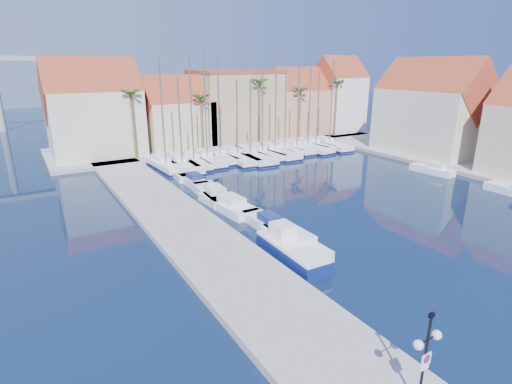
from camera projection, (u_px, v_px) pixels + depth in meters
ground at (423, 290)px, 24.17m from camera, size 260.00×260.00×0.00m
quay_west at (198, 238)px, 30.70m from camera, size 6.00×77.00×0.50m
shore_north at (221, 142)px, 68.15m from camera, size 54.00×16.00×0.50m
shore_east at (485, 167)px, 51.99m from camera, size 12.00×60.00×0.50m
lamp_post at (427, 346)px, 14.57m from camera, size 1.42×0.39×4.18m
fishing_boat at (291, 249)px, 27.91m from camera, size 2.29×6.42×2.23m
motorboat_west_0 at (294, 242)px, 29.54m from camera, size 2.22×6.76×1.40m
motorboat_west_1 at (266, 222)px, 33.09m from camera, size 1.83×5.53×1.40m
motorboat_west_2 at (228, 204)px, 37.50m from camera, size 2.93×7.60×1.40m
motorboat_west_3 at (213, 193)px, 40.56m from camera, size 2.92×7.41×1.40m
motorboat_west_4 at (193, 180)px, 45.08m from camera, size 1.82×5.42×1.40m
motorboat_west_5 at (181, 171)px, 48.69m from camera, size 3.02×7.48×1.40m
motorboat_east_1 at (433, 169)px, 49.62m from camera, size 2.12×5.46×1.40m
sailboat_0 at (165, 164)px, 51.70m from camera, size 2.80×9.05×13.97m
sailboat_1 at (181, 164)px, 52.25m from camera, size 3.40×10.89×11.42m
sailboat_2 at (193, 161)px, 53.36m from camera, size 2.81×9.14×13.78m
sailboat_3 at (206, 158)px, 54.84m from camera, size 2.94×9.53×14.59m
sailboat_4 at (218, 156)px, 55.94m from camera, size 2.84×8.53×14.06m
sailboat_5 at (236, 156)px, 56.64m from camera, size 3.95×11.63×11.01m
sailboat_6 at (248, 155)px, 57.07m from camera, size 3.57×11.88×11.04m
sailboat_7 at (260, 153)px, 58.38m from camera, size 3.41×10.01×12.05m
sailboat_8 at (273, 151)px, 59.55m from camera, size 3.12×11.06×14.82m
sailboat_9 at (283, 149)px, 61.15m from camera, size 2.36×8.34×11.63m
sailboat_10 at (295, 148)px, 61.76m from camera, size 2.55×8.41×13.25m
sailboat_11 at (305, 146)px, 63.03m from camera, size 3.49×10.59×12.53m
sailboat_12 at (314, 145)px, 64.17m from camera, size 2.33×8.25×12.22m
sailboat_13 at (327, 144)px, 64.67m from camera, size 3.07×10.14×13.66m
building_0 at (94, 113)px, 55.61m from camera, size 12.30×9.00×13.50m
building_1 at (177, 116)px, 61.86m from camera, size 10.30×8.00×11.00m
building_2 at (236, 105)px, 67.76m from camera, size 14.20×10.20×11.50m
building_3 at (296, 105)px, 72.94m from camera, size 10.30×8.00×12.00m
building_4 at (338, 97)px, 76.19m from camera, size 8.30×8.00×14.00m
building_6 at (431, 111)px, 57.40m from camera, size 9.00×14.30×13.50m
palm_0 at (131, 95)px, 52.70m from camera, size 2.60×2.60×10.15m
palm_1 at (201, 99)px, 57.89m from camera, size 2.60×2.60×9.15m
palm_2 at (260, 84)px, 62.20m from camera, size 2.60×2.60×11.15m
palm_3 at (300, 91)px, 66.55m from camera, size 2.60×2.60×9.65m
palm_4 at (337, 84)px, 70.18m from camera, size 2.60×2.60×10.65m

